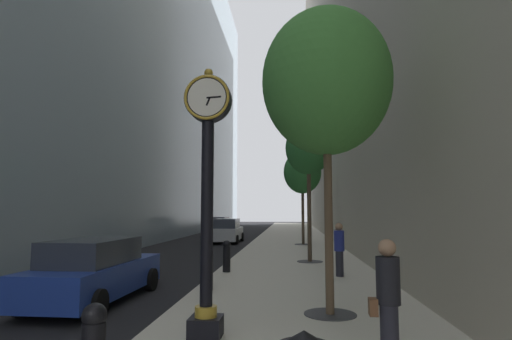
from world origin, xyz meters
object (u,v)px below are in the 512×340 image
at_px(street_clock, 207,186).
at_px(bollard_third, 208,268).
at_px(pedestrian_by_clock, 339,248).
at_px(car_white_far, 219,227).
at_px(street_tree_mid_far, 302,172).
at_px(pedestrian_walking, 388,297).
at_px(bollard_fourth, 227,255).
at_px(street_tree_mid_near, 308,149).
at_px(car_blue_near, 95,271).
at_px(street_tree_near, 326,83).
at_px(car_silver_mid, 227,231).

relative_size(street_clock, bollard_third, 4.29).
relative_size(pedestrian_by_clock, car_white_far, 0.39).
relative_size(street_tree_mid_far, pedestrian_walking, 3.44).
bearing_deg(bollard_fourth, pedestrian_walking, -66.89).
bearing_deg(street_tree_mid_near, street_clock, -102.01).
height_order(bollard_fourth, car_blue_near, car_blue_near).
relative_size(street_tree_near, car_blue_near, 1.41).
height_order(street_tree_mid_far, pedestrian_by_clock, street_tree_mid_far).
bearing_deg(street_tree_mid_far, car_blue_near, -109.12).
relative_size(pedestrian_by_clock, car_silver_mid, 0.38).
relative_size(street_tree_near, car_silver_mid, 1.45).
xyz_separation_m(street_tree_mid_near, street_tree_mid_far, (-0.00, 8.98, -0.20)).
relative_size(street_tree_mid_near, street_tree_mid_far, 1.00).
bearing_deg(bollard_third, car_blue_near, -156.96).
xyz_separation_m(bollard_fourth, street_tree_mid_near, (3.09, 3.18, 4.26)).
relative_size(street_tree_mid_near, pedestrian_by_clock, 3.43).
bearing_deg(street_clock, bollard_fourth, 96.05).
bearing_deg(pedestrian_walking, car_silver_mid, 104.14).
bearing_deg(pedestrian_by_clock, street_clock, -114.18).
bearing_deg(street_tree_mid_near, car_blue_near, -126.95).
xyz_separation_m(street_clock, pedestrian_walking, (2.86, -1.01, -1.68)).
relative_size(bollard_third, street_tree_near, 0.17).
relative_size(bollard_third, street_tree_mid_near, 0.18).
xyz_separation_m(bollard_fourth, car_blue_near, (-2.68, -4.50, 0.06)).
distance_m(pedestrian_by_clock, car_white_far, 25.04).
height_order(bollard_third, street_tree_near, street_tree_near).
bearing_deg(car_blue_near, street_tree_near, -12.73).
relative_size(bollard_fourth, street_tree_mid_near, 0.18).
xyz_separation_m(bollard_third, bollard_fourth, (0.00, 3.36, 0.00)).
bearing_deg(bollard_fourth, street_tree_near, -61.94).
bearing_deg(car_silver_mid, street_tree_mid_far, -27.99).
xyz_separation_m(street_tree_mid_near, pedestrian_walking, (0.57, -11.77, -3.90)).
bearing_deg(bollard_third, car_silver_mid, 97.08).
height_order(bollard_third, pedestrian_by_clock, pedestrian_by_clock).
distance_m(pedestrian_walking, pedestrian_by_clock, 7.90).
bearing_deg(street_clock, street_tree_mid_near, 77.99).
height_order(bollard_fourth, street_tree_mid_far, street_tree_mid_far).
distance_m(street_tree_mid_far, car_blue_near, 18.08).
bearing_deg(pedestrian_walking, pedestrian_by_clock, 88.34).
distance_m(street_tree_mid_near, pedestrian_walking, 12.41).
relative_size(street_clock, pedestrian_by_clock, 2.71).
xyz_separation_m(street_clock, car_silver_mid, (-3.09, 22.60, -1.93)).
bearing_deg(bollard_third, bollard_fourth, 90.00).
xyz_separation_m(bollard_third, pedestrian_walking, (3.67, -5.24, 0.35)).
xyz_separation_m(street_clock, bollard_third, (-0.80, 4.22, -2.04)).
height_order(pedestrian_walking, car_white_far, pedestrian_walking).
bearing_deg(street_tree_mid_far, car_silver_mid, 152.01).
distance_m(street_tree_mid_far, pedestrian_walking, 21.09).
height_order(bollard_fourth, street_tree_near, street_tree_near).
bearing_deg(street_tree_near, car_blue_near, 167.27).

